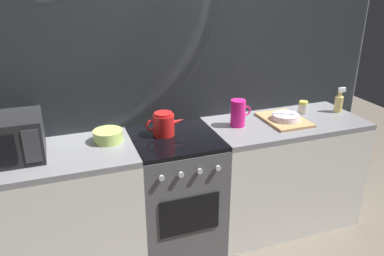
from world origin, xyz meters
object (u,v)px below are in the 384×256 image
object	(u,v)px
pitcher	(238,113)
spice_jar	(303,108)
spray_bottle	(339,102)
dish_pile	(285,118)
stove_unit	(176,193)
mixing_bowl	(108,136)
microwave	(3,139)
kettle	(164,124)

from	to	relation	value
pitcher	spice_jar	world-z (taller)	pitcher
spray_bottle	dish_pile	bearing A→B (deg)	-175.56
stove_unit	mixing_bowl	distance (m)	0.67
stove_unit	dish_pile	size ratio (longest dim) A/B	2.25
mixing_bowl	dish_pile	distance (m)	1.34
pitcher	dish_pile	xyz separation A→B (m)	(0.38, -0.04, -0.08)
pitcher	spray_bottle	size ratio (longest dim) A/B	0.99
microwave	pitcher	bearing A→B (deg)	0.64
microwave	spray_bottle	size ratio (longest dim) A/B	2.27
spray_bottle	mixing_bowl	bearing A→B (deg)	178.69
dish_pile	pitcher	bearing A→B (deg)	173.47
stove_unit	spray_bottle	world-z (taller)	spray_bottle
microwave	spice_jar	distance (m)	2.20
mixing_bowl	microwave	bearing A→B (deg)	-174.73
kettle	pitcher	size ratio (longest dim) A/B	1.42
spray_bottle	spice_jar	bearing A→B (deg)	169.11
microwave	mixing_bowl	size ratio (longest dim) A/B	2.30
spice_jar	spray_bottle	xyz separation A→B (m)	(0.30, -0.06, 0.03)
mixing_bowl	pitcher	world-z (taller)	pitcher
stove_unit	kettle	bearing A→B (deg)	133.11
spray_bottle	stove_unit	bearing A→B (deg)	-178.25
microwave	dish_pile	bearing A→B (deg)	-0.75
kettle	mixing_bowl	world-z (taller)	kettle
stove_unit	kettle	xyz separation A→B (m)	(-0.06, 0.07, 0.53)
stove_unit	kettle	distance (m)	0.54
pitcher	spice_jar	distance (m)	0.61
pitcher	spray_bottle	distance (m)	0.91
microwave	spice_jar	bearing A→B (deg)	1.91
stove_unit	kettle	size ratio (longest dim) A/B	3.16
microwave	pitcher	size ratio (longest dim) A/B	2.30
stove_unit	mixing_bowl	xyz separation A→B (m)	(-0.45, 0.09, 0.49)
microwave	mixing_bowl	bearing A→B (deg)	5.27
kettle	spray_bottle	world-z (taller)	spray_bottle
mixing_bowl	spray_bottle	distance (m)	1.86
microwave	spray_bottle	distance (m)	2.49
mixing_bowl	spray_bottle	xyz separation A→B (m)	(1.86, -0.04, 0.04)
kettle	spray_bottle	size ratio (longest dim) A/B	1.40
mixing_bowl	pitcher	size ratio (longest dim) A/B	1.00
kettle	dish_pile	distance (m)	0.95
kettle	spice_jar	world-z (taller)	kettle
dish_pile	spice_jar	world-z (taller)	spice_jar
mixing_bowl	spray_bottle	world-z (taller)	spray_bottle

